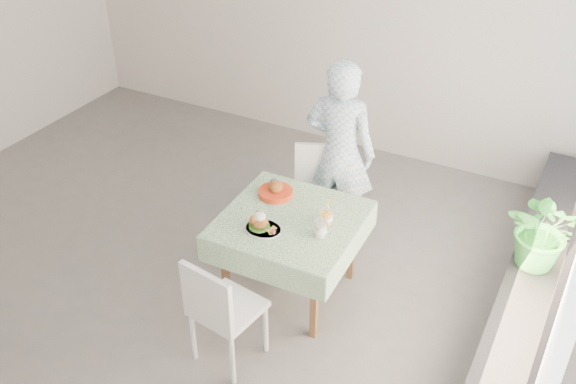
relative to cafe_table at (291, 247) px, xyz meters
The scene contains 12 objects.
floor 1.12m from the cafe_table, behind, with size 6.00×6.00×0.00m, color #5D5B58.
wall_back 2.93m from the cafe_table, 111.49° to the left, with size 6.00×0.02×2.80m, color silver.
window_ledge 1.80m from the cafe_table, ahead, with size 0.40×4.80×0.50m, color black.
cafe_table is the anchor object (origin of this frame).
chair_far 0.73m from the cafe_table, 97.78° to the left, with size 0.57×0.57×0.92m.
chair_near 0.86m from the cafe_table, 94.80° to the right, with size 0.49×0.49×0.92m.
diner 1.00m from the cafe_table, 89.92° to the left, with size 0.63×0.41×1.72m, color #7EADCA.
main_dish 0.42m from the cafe_table, 118.78° to the right, with size 0.29×0.29×0.15m.
juice_cup_orange 0.44m from the cafe_table, 13.49° to the left, with size 0.10×0.10×0.27m.
juice_cup_lemonade 0.47m from the cafe_table, 18.21° to the right, with size 0.10×0.10×0.28m.
second_dish 0.47m from the cafe_table, 138.45° to the left, with size 0.28×0.28×0.13m.
potted_plant 1.91m from the cafe_table, 19.76° to the left, with size 0.57×0.49×0.63m, color #2B8337.
Camera 1 is at (2.87, -3.64, 3.62)m, focal length 40.00 mm.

